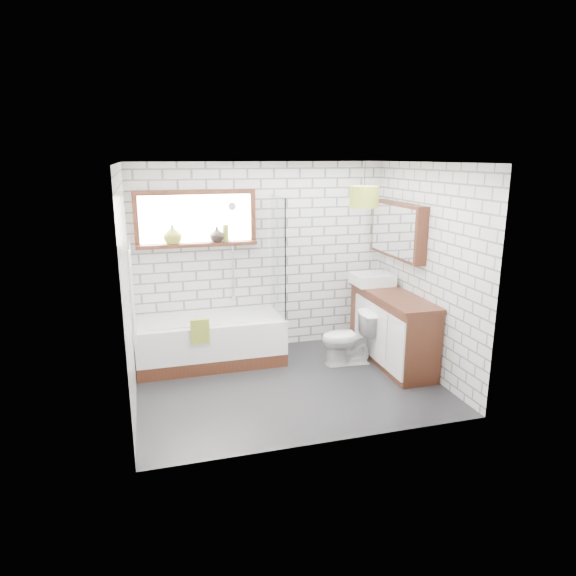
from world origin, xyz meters
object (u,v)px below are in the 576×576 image
object	(u,v)px
vanity	(392,328)
pendant	(364,197)
bathtub	(210,341)
basin	(372,279)
toilet	(348,338)

from	to	relation	value
vanity	pendant	world-z (taller)	pendant
bathtub	vanity	distance (m)	2.31
basin	pendant	bearing A→B (deg)	-129.84
basin	toilet	world-z (taller)	basin
toilet	pendant	size ratio (longest dim) A/B	2.00
vanity	pendant	size ratio (longest dim) A/B	4.68
vanity	bathtub	bearing A→B (deg)	164.66
bathtub	basin	size ratio (longest dim) A/B	3.65
bathtub	basin	bearing A→B (deg)	-2.90
pendant	bathtub	bearing A→B (deg)	163.52
vanity	basin	world-z (taller)	basin
bathtub	basin	distance (m)	2.27
basin	pendant	world-z (taller)	pendant
vanity	toilet	world-z (taller)	vanity
basin	bathtub	bearing A→B (deg)	177.10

